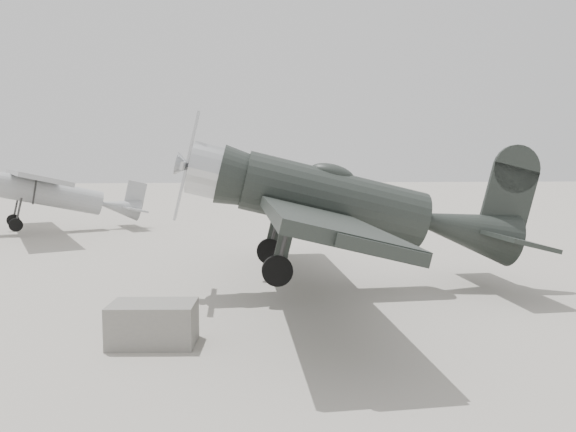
% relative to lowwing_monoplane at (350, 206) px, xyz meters
% --- Properties ---
extents(ground, '(160.00, 160.00, 0.00)m').
position_rel_lowwing_monoplane_xyz_m(ground, '(-3.01, -0.02, -2.09)').
color(ground, '#A39E91').
rests_on(ground, ground).
extents(lowwing_monoplane, '(8.78, 12.16, 3.95)m').
position_rel_lowwing_monoplane_xyz_m(lowwing_monoplane, '(0.00, 0.00, 0.00)').
color(lowwing_monoplane, black).
rests_on(lowwing_monoplane, ground).
extents(highwing_monoplane, '(8.26, 11.07, 3.20)m').
position_rel_lowwing_monoplane_xyz_m(highwing_monoplane, '(-11.07, 13.12, -0.09)').
color(highwing_monoplane, gray).
rests_on(highwing_monoplane, ground).
extents(equipment_block, '(1.53, 1.04, 0.73)m').
position_rel_lowwing_monoplane_xyz_m(equipment_block, '(-4.26, -3.74, -1.73)').
color(equipment_block, slate).
rests_on(equipment_block, ground).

